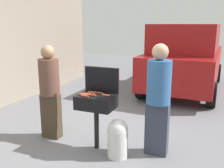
% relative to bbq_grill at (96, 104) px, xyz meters
% --- Properties ---
extents(ground_plane, '(24.00, 24.00, 0.00)m').
position_rel_bbq_grill_xyz_m(ground_plane, '(-0.07, 0.17, -0.78)').
color(ground_plane, slate).
extents(bbq_grill, '(0.60, 0.44, 0.92)m').
position_rel_bbq_grill_xyz_m(bbq_grill, '(0.00, 0.00, 0.00)').
color(bbq_grill, black).
rests_on(bbq_grill, ground).
extents(grill_lid_open, '(0.60, 0.05, 0.42)m').
position_rel_bbq_grill_xyz_m(grill_lid_open, '(-0.00, 0.22, 0.35)').
color(grill_lid_open, black).
rests_on(grill_lid_open, bbq_grill).
extents(hot_dog_0, '(0.13, 0.03, 0.03)m').
position_rel_bbq_grill_xyz_m(hot_dog_0, '(-0.18, -0.10, 0.16)').
color(hot_dog_0, '#B74C33').
rests_on(hot_dog_0, bbq_grill).
extents(hot_dog_1, '(0.13, 0.03, 0.03)m').
position_rel_bbq_grill_xyz_m(hot_dog_1, '(0.17, 0.02, 0.16)').
color(hot_dog_1, '#C6593D').
rests_on(hot_dog_1, bbq_grill).
extents(hot_dog_2, '(0.13, 0.03, 0.03)m').
position_rel_bbq_grill_xyz_m(hot_dog_2, '(0.01, 0.10, 0.16)').
color(hot_dog_2, '#AD4228').
rests_on(hot_dog_2, bbq_grill).
extents(hot_dog_3, '(0.13, 0.04, 0.03)m').
position_rel_bbq_grill_xyz_m(hot_dog_3, '(-0.12, 0.10, 0.16)').
color(hot_dog_3, '#B74C33').
rests_on(hot_dog_3, bbq_grill).
extents(hot_dog_4, '(0.13, 0.04, 0.03)m').
position_rel_bbq_grill_xyz_m(hot_dog_4, '(-0.04, -0.07, 0.16)').
color(hot_dog_4, '#AD4228').
rests_on(hot_dog_4, bbq_grill).
extents(hot_dog_5, '(0.13, 0.03, 0.03)m').
position_rel_bbq_grill_xyz_m(hot_dog_5, '(-0.12, -0.16, 0.16)').
color(hot_dog_5, '#AD4228').
rests_on(hot_dog_5, bbq_grill).
extents(hot_dog_6, '(0.13, 0.04, 0.03)m').
position_rel_bbq_grill_xyz_m(hot_dog_6, '(-0.19, -0.06, 0.16)').
color(hot_dog_6, '#C6593D').
rests_on(hot_dog_6, bbq_grill).
extents(hot_dog_7, '(0.13, 0.03, 0.03)m').
position_rel_bbq_grill_xyz_m(hot_dog_7, '(-0.15, -0.03, 0.16)').
color(hot_dog_7, '#AD4228').
rests_on(hot_dog_7, bbq_grill).
extents(hot_dog_8, '(0.13, 0.03, 0.03)m').
position_rel_bbq_grill_xyz_m(hot_dog_8, '(-0.10, 0.02, 0.16)').
color(hot_dog_8, '#AD4228').
rests_on(hot_dog_8, bbq_grill).
extents(propane_tank, '(0.32, 0.32, 0.62)m').
position_rel_bbq_grill_xyz_m(propane_tank, '(0.43, -0.13, -0.46)').
color(propane_tank, silver).
rests_on(propane_tank, ground).
extents(person_left, '(0.35, 0.35, 1.68)m').
position_rel_bbq_grill_xyz_m(person_left, '(-0.95, 0.07, 0.14)').
color(person_left, '#3F3323').
rests_on(person_left, ground).
extents(person_right, '(0.37, 0.37, 1.76)m').
position_rel_bbq_grill_xyz_m(person_right, '(0.96, 0.20, 0.18)').
color(person_right, '#333847').
rests_on(person_right, ground).
extents(parked_minivan, '(2.13, 4.45, 2.02)m').
position_rel_bbq_grill_xyz_m(parked_minivan, '(0.83, 4.53, 0.25)').
color(parked_minivan, maroon).
rests_on(parked_minivan, ground).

